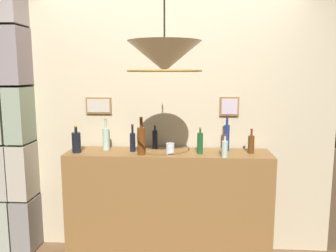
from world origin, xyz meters
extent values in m
cube|color=beige|center=(0.00, 1.10, 1.40)|extent=(3.17, 0.08, 2.81)
cube|color=olive|center=(-0.70, 1.05, 1.45)|extent=(0.25, 0.03, 0.16)
cube|color=beige|center=(-0.70, 1.03, 1.45)|extent=(0.22, 0.01, 0.13)
cube|color=olive|center=(0.57, 1.05, 1.45)|extent=(0.18, 0.03, 0.18)
cube|color=#C1B1C2|center=(0.57, 1.03, 1.45)|extent=(0.15, 0.01, 0.15)
cube|color=#A1AA97|center=(-1.63, 0.94, 0.27)|extent=(0.17, 0.37, 0.53)
cube|color=gray|center=(-1.43, 0.94, 0.27)|extent=(0.19, 0.37, 0.53)
cube|color=#AFA89B|center=(-1.63, 0.94, 0.82)|extent=(0.19, 0.37, 0.53)
cube|color=#BAB09E|center=(-1.43, 0.94, 0.82)|extent=(0.18, 0.37, 0.53)
cube|color=#9AA082|center=(-1.63, 0.94, 1.37)|extent=(0.17, 0.37, 0.53)
cube|color=#90A186|center=(-1.43, 0.94, 1.37)|extent=(0.18, 0.37, 0.53)
cube|color=gray|center=(-1.43, 0.94, 1.92)|extent=(0.18, 0.37, 0.53)
cube|color=olive|center=(0.00, 0.82, 0.53)|extent=(1.87, 0.41, 1.05)
cylinder|color=silver|center=(0.50, 0.65, 1.12)|extent=(0.05, 0.05, 0.14)
cylinder|color=silver|center=(0.50, 0.65, 1.22)|extent=(0.02, 0.02, 0.04)
cylinder|color=maroon|center=(0.50, 0.65, 1.25)|extent=(0.02, 0.02, 0.01)
cylinder|color=#663212|center=(-0.23, 0.70, 1.17)|extent=(0.07, 0.07, 0.24)
cylinder|color=#663212|center=(-0.23, 0.70, 1.34)|extent=(0.03, 0.03, 0.08)
cylinder|color=#B7932D|center=(-0.23, 0.70, 1.38)|extent=(0.03, 0.03, 0.01)
cylinder|color=#185026|center=(0.29, 0.78, 1.15)|extent=(0.05, 0.05, 0.19)
cylinder|color=#185026|center=(0.29, 0.78, 1.26)|extent=(0.02, 0.02, 0.04)
cylinder|color=#B7932D|center=(0.29, 0.78, 1.29)|extent=(0.02, 0.02, 0.01)
cylinder|color=black|center=(-0.33, 0.82, 1.14)|extent=(0.05, 0.05, 0.17)
cylinder|color=black|center=(-0.33, 0.82, 1.26)|extent=(0.02, 0.02, 0.07)
cylinder|color=maroon|center=(-0.33, 0.82, 1.30)|extent=(0.02, 0.02, 0.01)
cylinder|color=black|center=(-0.83, 0.75, 1.14)|extent=(0.08, 0.08, 0.19)
cylinder|color=black|center=(-0.83, 0.75, 1.26)|extent=(0.03, 0.03, 0.05)
cylinder|color=#B7932D|center=(-0.83, 0.75, 1.29)|extent=(0.03, 0.03, 0.01)
cylinder|color=#ADCCBD|center=(-0.59, 0.88, 1.15)|extent=(0.06, 0.06, 0.20)
cylinder|color=#ADCCBD|center=(-0.59, 0.88, 1.30)|extent=(0.02, 0.02, 0.08)
cylinder|color=#B7932D|center=(-0.59, 0.88, 1.34)|extent=(0.03, 0.03, 0.01)
cylinder|color=navy|center=(0.54, 0.91, 1.17)|extent=(0.05, 0.05, 0.24)
cylinder|color=navy|center=(0.54, 0.91, 1.34)|extent=(0.02, 0.02, 0.08)
cylinder|color=maroon|center=(0.54, 0.91, 1.38)|extent=(0.03, 0.03, 0.01)
cylinder|color=black|center=(-0.14, 0.96, 1.14)|extent=(0.05, 0.05, 0.17)
cylinder|color=black|center=(-0.14, 0.96, 1.25)|extent=(0.02, 0.02, 0.05)
cylinder|color=#B7932D|center=(-0.14, 0.96, 1.28)|extent=(0.02, 0.02, 0.01)
cylinder|color=#5C3413|center=(0.75, 0.82, 1.13)|extent=(0.06, 0.06, 0.16)
cylinder|color=#5C3413|center=(0.75, 0.82, 1.24)|extent=(0.02, 0.02, 0.05)
cylinder|color=maroon|center=(0.75, 0.82, 1.27)|extent=(0.02, 0.02, 0.01)
cylinder|color=silver|center=(0.02, 0.75, 1.10)|extent=(0.07, 0.07, 0.10)
cone|color=#EFE5C6|center=(0.02, 0.13, 1.88)|extent=(0.51, 0.51, 0.21)
cylinder|color=black|center=(0.02, 0.13, 2.14)|extent=(0.01, 0.01, 0.31)
torus|color=#AD8433|center=(0.02, 0.13, 1.79)|extent=(0.52, 0.52, 0.02)
camera|label=1|loc=(0.19, -2.28, 1.78)|focal=36.99mm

